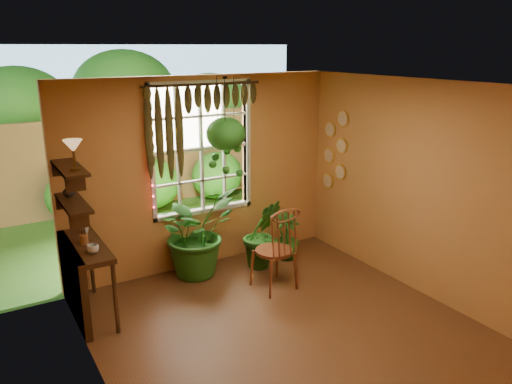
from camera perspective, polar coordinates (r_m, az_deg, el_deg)
floor at (r=5.74m, az=4.28°, el=-16.01°), size 4.50×4.50×0.00m
ceiling at (r=4.86m, az=4.96°, el=11.96°), size 4.50×4.50×0.00m
wall_back at (r=7.02m, az=-6.08°, el=2.10°), size 4.00×0.00×4.00m
wall_left at (r=4.37m, az=-17.52°, el=-7.57°), size 0.00×4.50×4.50m
wall_right at (r=6.46m, az=19.22°, el=0.01°), size 0.00×4.50×4.50m
window at (r=6.97m, az=-6.28°, el=4.94°), size 1.52×0.10×1.86m
valance_vine at (r=6.73m, az=-6.65°, el=9.51°), size 1.70×0.12×1.10m
string_lights at (r=6.60m, az=-11.97°, el=4.49°), size 0.03×0.03×1.54m
wall_plates at (r=7.63m, az=9.02°, el=4.69°), size 0.04×0.32×1.10m
counter_ledge at (r=6.15m, az=-19.70°, el=-8.81°), size 0.40×1.20×0.90m
shelf_lower at (r=5.86m, az=-20.16°, el=-1.21°), size 0.25×0.90×0.04m
shelf_upper at (r=5.76m, az=-20.54°, el=2.59°), size 0.25×0.90×0.04m
backyard at (r=11.38m, az=-14.92°, el=6.79°), size 14.00×10.00×12.00m
windsor_chair at (r=6.54m, az=2.26°, el=-7.94°), size 0.52×0.55×1.31m
potted_plant_left at (r=6.90m, az=-6.90°, el=-4.42°), size 1.40×1.31×1.26m
potted_plant_mid at (r=7.10m, az=0.74°, el=-4.78°), size 0.64×0.56×1.01m
potted_plant_right at (r=7.46m, az=3.48°, el=-5.07°), size 0.40×0.40×0.69m
hanging_basket at (r=6.64m, az=-3.47°, el=6.26°), size 0.52×0.52×1.33m
cup_a at (r=5.73m, az=-18.15°, el=-6.20°), size 0.15×0.15×0.10m
cup_b at (r=6.35m, az=-19.01°, el=-4.04°), size 0.14×0.14×0.10m
brush_jar at (r=6.00m, az=-19.13°, el=-4.42°), size 0.09×0.09×0.34m
shelf_vase at (r=6.06m, az=-20.62°, el=0.16°), size 0.17×0.17×0.14m
tiffany_lamp at (r=5.48m, az=-20.17°, el=4.74°), size 0.20×0.20×0.33m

